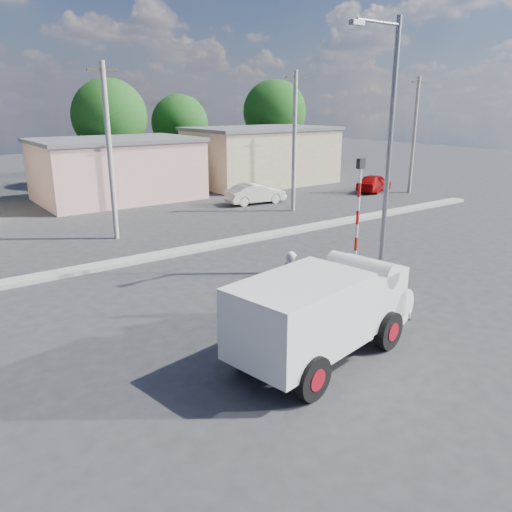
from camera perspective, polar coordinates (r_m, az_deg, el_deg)
ground_plane at (r=15.96m, az=7.14°, el=-5.95°), size 120.00×120.00×0.00m
median at (r=22.09m, az=-7.08°, el=0.82°), size 40.00×0.80×0.16m
truck at (r=12.66m, az=8.06°, el=-6.00°), size 5.85×3.02×2.30m
bicycle at (r=15.20m, az=3.95°, el=-4.95°), size 2.08×1.22×1.03m
cyclist at (r=15.07m, az=3.98°, el=-3.70°), size 0.58×0.73×1.74m
car_cream at (r=32.37m, az=-0.07°, el=7.15°), size 4.06×1.79×1.30m
car_red at (r=37.96m, az=13.35°, el=8.15°), size 4.07×2.68×1.29m
traffic_pole at (r=18.40m, az=11.60°, el=5.40°), size 0.28×0.18×4.36m
streetlight at (r=18.60m, az=14.75°, el=12.69°), size 2.34×0.22×9.00m
building_row at (r=34.77m, az=-17.04°, el=9.58°), size 37.80×7.30×4.44m
tree_row at (r=41.51m, az=-16.89°, el=14.66°), size 43.62×7.43×8.42m
utility_poles at (r=26.40m, az=-5.42°, el=12.33°), size 35.40×0.24×8.00m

